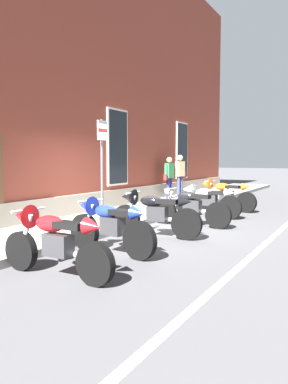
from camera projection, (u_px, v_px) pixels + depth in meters
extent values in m
plane|color=#424244|center=(137.00, 228.00, 9.93)|extent=(140.00, 140.00, 0.00)
cube|color=gray|center=(99.00, 221.00, 10.48)|extent=(33.29, 2.31, 0.15)
cube|color=silver|center=(269.00, 240.00, 8.41)|extent=(33.29, 0.12, 0.01)
cube|color=gray|center=(66.00, 209.00, 10.98)|extent=(27.29, 0.10, 0.70)
cube|color=silver|center=(118.00, 147.00, 13.24)|extent=(1.22, 0.06, 2.52)
cube|color=black|center=(118.00, 147.00, 13.23)|extent=(1.10, 0.03, 2.40)
cube|color=silver|center=(182.00, 151.00, 18.02)|extent=(1.22, 0.06, 2.52)
cube|color=black|center=(182.00, 151.00, 18.01)|extent=(1.10, 0.03, 2.40)
cylinder|color=black|center=(21.00, 251.00, 6.12)|extent=(0.16, 0.61, 0.60)
cylinder|color=black|center=(95.00, 264.00, 5.35)|extent=(0.16, 0.61, 0.60)
cylinder|color=silver|center=(25.00, 235.00, 6.05)|extent=(0.09, 0.32, 0.65)
cube|color=#28282B|center=(58.00, 245.00, 5.69)|extent=(0.25, 0.45, 0.32)
ellipsoid|color=red|center=(50.00, 224.00, 5.75)|extent=(0.29, 0.54, 0.24)
cube|color=black|center=(70.00, 225.00, 5.55)|extent=(0.25, 0.49, 0.10)
cylinder|color=silver|center=(28.00, 210.00, 5.98)|extent=(0.62, 0.08, 0.04)
cylinder|color=silver|center=(80.00, 255.00, 5.65)|extent=(0.12, 0.46, 0.09)
cone|color=red|center=(23.00, 216.00, 6.05)|extent=(0.38, 0.36, 0.36)
cone|color=red|center=(94.00, 227.00, 5.32)|extent=(0.26, 0.28, 0.24)
cylinder|color=black|center=(85.00, 231.00, 7.58)|extent=(0.24, 0.68, 0.67)
cylinder|color=black|center=(139.00, 240.00, 6.73)|extent=(0.24, 0.68, 0.67)
cylinder|color=silver|center=(88.00, 219.00, 7.50)|extent=(0.12, 0.31, 0.61)
cube|color=#28282B|center=(112.00, 226.00, 7.11)|extent=(0.30, 0.47, 0.32)
ellipsoid|color=#192D9E|center=(106.00, 211.00, 7.18)|extent=(0.35, 0.56, 0.24)
cube|color=black|center=(122.00, 213.00, 6.95)|extent=(0.30, 0.51, 0.10)
cylinder|color=silver|center=(91.00, 201.00, 7.42)|extent=(0.62, 0.15, 0.04)
cylinder|color=silver|center=(129.00, 234.00, 7.03)|extent=(0.17, 0.46, 0.09)
cone|color=#192D9E|center=(86.00, 205.00, 7.51)|extent=(0.42, 0.40, 0.36)
cone|color=#192D9E|center=(139.00, 213.00, 6.71)|extent=(0.28, 0.30, 0.24)
cylinder|color=black|center=(126.00, 219.00, 9.07)|extent=(0.14, 0.68, 0.67)
cylinder|color=black|center=(187.00, 224.00, 8.42)|extent=(0.14, 0.68, 0.67)
cylinder|color=silver|center=(130.00, 209.00, 9.01)|extent=(0.08, 0.31, 0.63)
cube|color=#28282B|center=(157.00, 214.00, 8.71)|extent=(0.23, 0.45, 0.32)
ellipsoid|color=black|center=(151.00, 201.00, 8.75)|extent=(0.27, 0.53, 0.24)
cube|color=black|center=(167.00, 201.00, 8.58)|extent=(0.23, 0.49, 0.10)
cylinder|color=silver|center=(133.00, 193.00, 8.94)|extent=(0.62, 0.05, 0.04)
cylinder|color=silver|center=(172.00, 220.00, 8.69)|extent=(0.10, 0.45, 0.09)
cone|color=black|center=(128.00, 197.00, 9.01)|extent=(0.37, 0.35, 0.36)
cone|color=black|center=(186.00, 202.00, 8.39)|extent=(0.25, 0.27, 0.24)
cylinder|color=black|center=(165.00, 211.00, 10.57)|extent=(0.17, 0.67, 0.66)
cylinder|color=black|center=(218.00, 215.00, 9.76)|extent=(0.17, 0.67, 0.66)
cylinder|color=silver|center=(168.00, 202.00, 10.50)|extent=(0.09, 0.31, 0.61)
cube|color=#28282B|center=(192.00, 206.00, 10.13)|extent=(0.25, 0.45, 0.32)
ellipsoid|color=black|center=(187.00, 196.00, 10.19)|extent=(0.30, 0.54, 0.24)
cube|color=black|center=(201.00, 197.00, 9.98)|extent=(0.25, 0.49, 0.10)
cylinder|color=silver|center=(171.00, 189.00, 10.43)|extent=(0.62, 0.08, 0.04)
cylinder|color=silver|center=(205.00, 212.00, 10.08)|extent=(0.12, 0.46, 0.09)
sphere|color=silver|center=(168.00, 191.00, 10.48)|extent=(0.18, 0.18, 0.18)
cylinder|color=black|center=(187.00, 205.00, 12.02)|extent=(0.16, 0.68, 0.67)
cylinder|color=black|center=(230.00, 208.00, 11.31)|extent=(0.16, 0.68, 0.67)
cylinder|color=silver|center=(190.00, 198.00, 11.95)|extent=(0.09, 0.29, 0.58)
cube|color=#28282B|center=(209.00, 200.00, 11.63)|extent=(0.24, 0.45, 0.32)
ellipsoid|color=silver|center=(205.00, 193.00, 11.69)|extent=(0.29, 0.53, 0.24)
cube|color=black|center=(217.00, 193.00, 11.49)|extent=(0.25, 0.49, 0.10)
cylinder|color=silver|center=(192.00, 186.00, 11.88)|extent=(0.62, 0.07, 0.04)
cylinder|color=silver|center=(221.00, 205.00, 11.58)|extent=(0.12, 0.45, 0.09)
cone|color=silver|center=(188.00, 189.00, 11.96)|extent=(0.38, 0.36, 0.36)
cone|color=silver|center=(230.00, 193.00, 11.29)|extent=(0.25, 0.27, 0.24)
cylinder|color=black|center=(205.00, 199.00, 13.67)|extent=(0.24, 0.67, 0.66)
cylinder|color=black|center=(247.00, 202.00, 12.72)|extent=(0.24, 0.67, 0.66)
cylinder|color=silver|center=(208.00, 192.00, 13.59)|extent=(0.13, 0.32, 0.64)
cube|color=#28282B|center=(226.00, 196.00, 13.15)|extent=(0.30, 0.47, 0.32)
ellipsoid|color=orange|center=(222.00, 187.00, 13.22)|extent=(0.35, 0.56, 0.24)
cube|color=black|center=(233.00, 187.00, 12.98)|extent=(0.30, 0.51, 0.10)
cylinder|color=silver|center=(210.00, 181.00, 13.51)|extent=(0.62, 0.15, 0.04)
cylinder|color=silver|center=(236.00, 200.00, 13.06)|extent=(0.17, 0.46, 0.09)
cone|color=orange|center=(206.00, 184.00, 13.60)|extent=(0.42, 0.40, 0.36)
cone|color=orange|center=(246.00, 187.00, 12.69)|extent=(0.28, 0.30, 0.24)
cylinder|color=#1E1E4C|center=(170.00, 188.00, 15.93)|extent=(0.14, 0.14, 0.81)
cylinder|color=#1E1E4C|center=(168.00, 188.00, 15.78)|extent=(0.14, 0.14, 0.81)
cube|color=#26723F|center=(169.00, 171.00, 15.80)|extent=(0.42, 0.24, 0.58)
sphere|color=tan|center=(169.00, 160.00, 15.76)|extent=(0.22, 0.22, 0.22)
cylinder|color=#26723F|center=(172.00, 171.00, 16.01)|extent=(0.09, 0.09, 0.55)
cylinder|color=#26723F|center=(166.00, 172.00, 15.59)|extent=(0.09, 0.09, 0.55)
cube|color=maroon|center=(166.00, 177.00, 15.54)|extent=(0.09, 0.13, 0.24)
cylinder|color=#2D3351|center=(179.00, 187.00, 16.27)|extent=(0.14, 0.14, 0.86)
cylinder|color=#2D3351|center=(181.00, 187.00, 16.40)|extent=(0.14, 0.14, 0.86)
cube|color=tan|center=(180.00, 169.00, 16.27)|extent=(0.44, 0.29, 0.61)
sphere|color=tan|center=(180.00, 158.00, 16.24)|extent=(0.23, 0.23, 0.23)
cylinder|color=tan|center=(176.00, 170.00, 16.09)|extent=(0.09, 0.09, 0.58)
cylinder|color=tan|center=(184.00, 169.00, 16.46)|extent=(0.09, 0.09, 0.58)
cube|color=maroon|center=(184.00, 175.00, 16.54)|extent=(0.11, 0.14, 0.24)
cylinder|color=#4C4C51|center=(102.00, 174.00, 9.11)|extent=(0.06, 0.06, 2.46)
cube|color=white|center=(102.00, 130.00, 9.02)|extent=(0.36, 0.03, 0.44)
cube|color=red|center=(103.00, 130.00, 9.01)|extent=(0.36, 0.01, 0.08)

